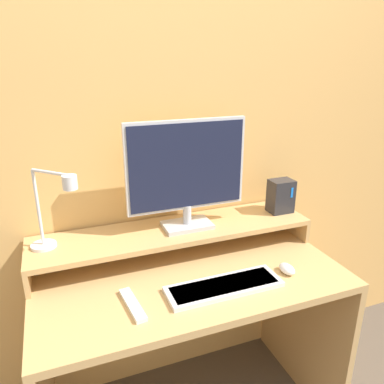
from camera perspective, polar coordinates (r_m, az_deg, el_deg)
wall_back at (r=1.67m, az=-4.78°, el=8.13°), size 6.00×0.05×2.50m
desk at (r=1.66m, az=-0.34°, el=-18.92°), size 1.21×0.64×0.78m
monitor_shelf at (r=1.63m, az=-2.63°, el=-6.12°), size 1.21×0.28×0.11m
monitor at (r=1.55m, az=-0.80°, el=3.18°), size 0.51×0.13×0.47m
desk_lamp at (r=1.46m, az=-20.29°, el=-2.49°), size 0.19×0.19×0.32m
router_dock at (r=1.81m, az=13.37°, el=-0.60°), size 0.11×0.09×0.16m
keyboard at (r=1.43m, az=4.92°, el=-14.12°), size 0.44×0.14×0.02m
mouse at (r=1.56m, az=14.28°, el=-11.28°), size 0.05×0.08×0.03m
remote_control at (r=1.36m, az=-9.04°, el=-16.59°), size 0.06×0.20×0.02m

